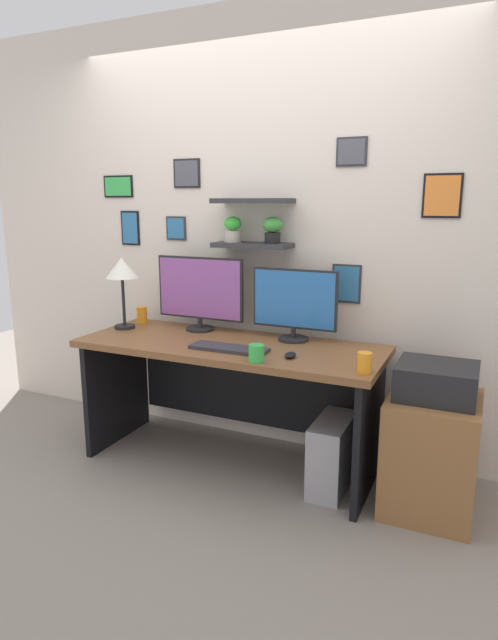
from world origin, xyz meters
TOP-DOWN VIEW (x-y plane):
  - ground_plane at (0.00, 0.00)m, footprint 8.00×8.00m
  - back_wall_assembly at (-0.00, 0.44)m, footprint 4.40×0.24m
  - desk at (0.00, 0.06)m, footprint 1.77×0.68m
  - monitor_left at (-0.31, 0.22)m, footprint 0.59×0.18m
  - monitor_right at (0.31, 0.22)m, footprint 0.51×0.18m
  - keyboard at (0.06, -0.14)m, footprint 0.44×0.14m
  - computer_mouse at (0.42, -0.14)m, footprint 0.06×0.09m
  - desk_lamp at (-0.78, 0.05)m, footprint 0.20×0.20m
  - coffee_mug at (0.29, -0.28)m, footprint 0.08×0.08m
  - pen_cup at (0.83, -0.23)m, footprint 0.07×0.07m
  - water_cup at (-0.78, 0.23)m, footprint 0.07×0.07m
  - drawer_cabinet at (1.14, -0.01)m, footprint 0.44×0.50m
  - printer at (1.14, -0.01)m, footprint 0.38×0.34m
  - computer_tower_right at (0.64, -0.04)m, footprint 0.18×0.40m

SIDE VIEW (x-z plane):
  - ground_plane at x=0.00m, z-range 0.00..0.00m
  - computer_tower_right at x=0.64m, z-range 0.00..0.40m
  - drawer_cabinet at x=1.14m, z-range 0.00..0.60m
  - desk at x=0.00m, z-range 0.17..0.92m
  - printer at x=1.14m, z-range 0.60..0.77m
  - keyboard at x=0.06m, z-range 0.75..0.77m
  - computer_mouse at x=0.42m, z-range 0.75..0.78m
  - coffee_mug at x=0.29m, z-range 0.75..0.84m
  - pen_cup at x=0.83m, z-range 0.75..0.85m
  - water_cup at x=-0.78m, z-range 0.75..0.86m
  - monitor_right at x=0.31m, z-range 0.76..1.18m
  - monitor_left at x=-0.31m, z-range 0.77..1.23m
  - desk_lamp at x=-0.78m, z-range 0.89..1.34m
  - back_wall_assembly at x=0.00m, z-range 0.00..2.70m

